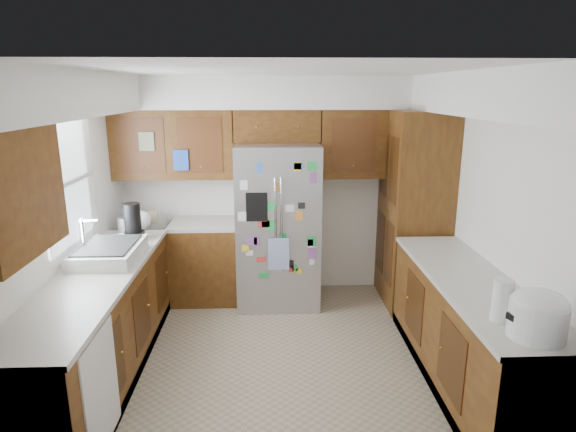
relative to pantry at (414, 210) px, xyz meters
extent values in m
plane|color=tan|center=(-1.50, -1.15, -1.07)|extent=(3.60, 3.60, 0.00)
cube|color=white|center=(-1.50, 0.45, 0.18)|extent=(3.60, 0.04, 2.50)
cube|color=white|center=(-3.30, -1.15, 0.18)|extent=(0.04, 3.20, 2.50)
cube|color=white|center=(0.30, -1.15, 0.18)|extent=(0.04, 3.20, 2.50)
cube|color=white|center=(-1.50, -2.75, 0.18)|extent=(3.60, 0.04, 2.50)
cube|color=white|center=(-1.50, -1.15, 1.43)|extent=(3.60, 3.20, 0.02)
cube|color=white|center=(-1.50, 0.26, 1.25)|extent=(3.60, 0.38, 0.35)
cube|color=white|center=(-3.11, -1.15, 1.25)|extent=(0.38, 3.20, 0.35)
cube|color=white|center=(0.11, -1.15, 1.25)|extent=(0.38, 3.20, 0.35)
cube|color=#49210E|center=(-2.63, 0.28, 0.70)|extent=(1.33, 0.34, 0.75)
cube|color=#49210E|center=(-0.36, 0.28, 0.70)|extent=(1.33, 0.34, 0.75)
cube|color=#49210E|center=(-3.13, -2.30, 0.70)|extent=(0.34, 0.85, 0.75)
cube|color=white|center=(-3.29, -1.05, 0.53)|extent=(0.02, 0.90, 1.05)
cube|color=white|center=(-3.25, -1.05, 0.53)|extent=(0.01, 1.02, 1.15)
cube|color=blue|center=(-2.54, 0.09, 0.55)|extent=(0.16, 0.02, 0.22)
cube|color=#C6B597|center=(-2.88, 0.09, 0.75)|extent=(0.16, 0.02, 0.20)
cube|color=#49210E|center=(-3.00, -1.45, -0.64)|extent=(0.60, 2.60, 0.88)
cube|color=#49210E|center=(-2.33, 0.15, -0.64)|extent=(0.75, 0.60, 0.88)
cube|color=beige|center=(-3.00, -1.45, -0.17)|extent=(0.63, 2.60, 0.04)
cube|color=beige|center=(-2.33, 0.15, -0.17)|extent=(0.75, 0.60, 0.04)
cube|color=black|center=(-3.00, -1.45, -1.02)|extent=(0.60, 2.60, 0.10)
cube|color=white|center=(-2.69, -2.30, -0.61)|extent=(0.01, 0.58, 0.80)
cube|color=#49210E|center=(0.00, -1.62, -0.64)|extent=(0.60, 2.25, 0.88)
cube|color=beige|center=(0.00, -1.62, -0.17)|extent=(0.63, 2.25, 0.04)
cube|color=black|center=(0.00, -1.62, -1.02)|extent=(0.60, 2.25, 0.10)
cube|color=#49210E|center=(0.00, 0.00, 0.00)|extent=(0.60, 0.90, 2.15)
cube|color=gray|center=(-1.50, 0.05, -0.17)|extent=(0.90, 0.75, 1.80)
cylinder|color=silver|center=(-1.53, -0.34, -0.02)|extent=(0.02, 0.02, 0.90)
cylinder|color=silver|center=(-1.47, -0.34, -0.02)|extent=(0.02, 0.02, 0.90)
cube|color=black|center=(-1.72, -0.33, 0.12)|extent=(0.22, 0.01, 0.30)
cube|color=silver|center=(-1.50, -0.35, -0.38)|extent=(0.22, 0.01, 0.34)
cube|color=white|center=(-1.80, -0.33, -0.37)|extent=(0.08, 0.00, 0.05)
cube|color=white|center=(-1.87, -0.33, 0.03)|extent=(0.09, 0.00, 0.10)
cube|color=orange|center=(-1.63, -0.33, -0.04)|extent=(0.08, 0.00, 0.09)
cube|color=white|center=(-1.17, -0.33, -0.27)|extent=(0.06, 0.00, 0.09)
cube|color=orange|center=(-1.29, -0.33, 0.03)|extent=(0.08, 0.00, 0.10)
cube|color=red|center=(-1.68, -0.33, -0.44)|extent=(0.09, 0.00, 0.05)
cube|color=white|center=(-1.15, -0.33, -0.48)|extent=(0.05, 0.00, 0.06)
cube|color=black|center=(-1.26, -0.33, 0.14)|extent=(0.07, 0.00, 0.07)
cube|color=yellow|center=(-1.85, -0.33, -0.32)|extent=(0.07, 0.00, 0.07)
cube|color=blue|center=(-1.30, -0.33, 0.54)|extent=(0.10, 0.00, 0.07)
cube|color=green|center=(-1.57, -0.33, 0.13)|extent=(0.09, 0.00, 0.10)
cube|color=#8C4C99|center=(-1.15, -0.33, -0.38)|extent=(0.08, 0.00, 0.10)
cube|color=green|center=(-1.16, -0.33, -0.25)|extent=(0.10, 0.00, 0.10)
cube|color=yellow|center=(-1.29, -0.33, -0.57)|extent=(0.06, 0.00, 0.05)
cube|color=blue|center=(-1.69, -0.33, 0.53)|extent=(0.05, 0.00, 0.11)
cube|color=yellow|center=(-1.50, -0.33, -0.33)|extent=(0.06, 0.00, 0.10)
cube|color=green|center=(-1.58, -0.33, -0.07)|extent=(0.08, 0.00, 0.12)
cube|color=#8C4C99|center=(-1.15, -0.33, 0.42)|extent=(0.07, 0.00, 0.11)
cube|color=#8C4C99|center=(-1.77, -0.33, -0.23)|extent=(0.11, 0.00, 0.09)
cube|color=red|center=(-1.67, -0.33, -0.06)|extent=(0.09, 0.00, 0.07)
cube|color=green|center=(-1.66, -0.33, -0.62)|extent=(0.11, 0.00, 0.06)
cube|color=green|center=(-1.16, -0.33, 0.54)|extent=(0.10, 0.00, 0.09)
cube|color=orange|center=(-1.50, -0.33, 0.33)|extent=(0.07, 0.00, 0.10)
cube|color=#8C4C99|center=(-1.73, -0.33, -0.24)|extent=(0.06, 0.00, 0.09)
cube|color=green|center=(-1.45, -0.33, -0.21)|extent=(0.08, 0.00, 0.12)
cube|color=white|center=(-1.38, -0.33, 0.11)|extent=(0.09, 0.00, 0.07)
cube|color=red|center=(-1.37, -0.33, -0.55)|extent=(0.05, 0.00, 0.07)
cube|color=white|center=(-1.51, -0.33, -0.55)|extent=(0.09, 0.00, 0.07)
cube|color=yellow|center=(-1.31, -0.33, 0.54)|extent=(0.08, 0.00, 0.09)
cube|color=white|center=(-1.85, -0.33, 0.35)|extent=(0.08, 0.00, 0.10)
cube|color=green|center=(-1.33, -0.33, -0.54)|extent=(0.06, 0.00, 0.06)
cube|color=black|center=(-1.38, -0.33, -0.49)|extent=(0.07, 0.00, 0.08)
cube|color=#49210E|center=(-1.50, 0.28, 0.90)|extent=(0.96, 0.34, 0.35)
sphere|color=#1C2BA5|center=(-1.67, 0.27, 1.23)|extent=(0.30, 0.30, 0.30)
cylinder|color=black|center=(-1.31, 0.30, 1.17)|extent=(0.32, 0.32, 0.18)
ellipsoid|color=#333338|center=(-1.31, 0.30, 1.26)|extent=(0.29, 0.29, 0.13)
cube|color=white|center=(-3.00, -1.05, -0.09)|extent=(0.52, 0.70, 0.12)
cube|color=black|center=(-3.00, -1.05, -0.03)|extent=(0.44, 0.60, 0.02)
cylinder|color=silver|center=(-3.20, -1.05, 0.07)|extent=(0.02, 0.02, 0.30)
cylinder|color=silver|center=(-3.14, -1.05, 0.20)|extent=(0.16, 0.02, 0.02)
cube|color=yellow|center=(-2.80, -1.31, -0.13)|extent=(0.10, 0.18, 0.04)
cube|color=black|center=(-2.92, -0.54, -0.10)|extent=(0.18, 0.14, 0.10)
cylinder|color=black|center=(-2.92, -0.54, 0.09)|extent=(0.16, 0.16, 0.28)
cylinder|color=gray|center=(-3.04, -0.39, -0.05)|extent=(0.14, 0.14, 0.20)
sphere|color=white|center=(-2.94, -0.12, -0.05)|extent=(0.20, 0.20, 0.20)
cube|color=#3F72B2|center=(-3.10, 0.00, -0.06)|extent=(0.14, 0.10, 0.18)
cube|color=#BFB28C|center=(-2.88, 0.11, -0.08)|extent=(0.10, 0.08, 0.14)
cylinder|color=white|center=(-3.01, -0.68, -0.10)|extent=(0.08, 0.08, 0.11)
cylinder|color=white|center=(0.00, -2.53, -0.04)|extent=(0.33, 0.33, 0.22)
ellipsoid|color=white|center=(0.00, -2.53, 0.07)|extent=(0.32, 0.32, 0.14)
cube|color=black|center=(-0.16, -2.53, -0.02)|extent=(0.04, 0.06, 0.04)
cylinder|color=white|center=(-0.12, -2.32, -0.02)|extent=(0.12, 0.12, 0.28)
camera|label=1|loc=(-1.59, -5.08, 1.28)|focal=30.00mm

